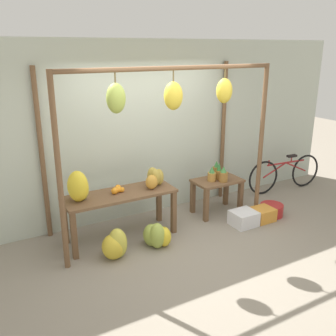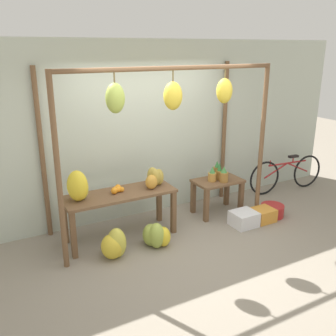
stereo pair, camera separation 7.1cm
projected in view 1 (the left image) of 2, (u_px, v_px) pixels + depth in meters
ground_plane at (190, 251)px, 5.15m from camera, size 20.00×20.00×0.00m
shop_wall_back at (141, 131)px, 5.96m from camera, size 8.00×0.08×2.80m
stall_awning at (166, 117)px, 5.12m from camera, size 3.21×1.12×2.45m
display_table_main at (120, 200)px, 5.33m from camera, size 1.60×0.57×0.70m
display_table_side at (217, 187)px, 6.22m from camera, size 0.80×0.49×0.59m
banana_pile_on_table at (79, 187)px, 4.97m from camera, size 0.38×0.38×0.43m
orange_pile at (117, 190)px, 5.31m from camera, size 0.21×0.21×0.10m
pineapple_cluster at (218, 173)px, 6.13m from camera, size 0.30×0.36×0.29m
banana_pile_ground_left at (115, 245)px, 4.92m from camera, size 0.44×0.40×0.42m
banana_pile_ground_right at (157, 236)px, 5.22m from camera, size 0.40×0.39×0.37m
fruit_crate_white at (244, 218)px, 5.86m from camera, size 0.38×0.35×0.23m
blue_bucket at (271, 210)px, 6.21m from camera, size 0.38×0.38×0.20m
parked_bicycle at (285, 173)px, 7.25m from camera, size 1.68×0.18×0.70m
papaya_pile at (154, 178)px, 5.52m from camera, size 0.37×0.35×0.28m
fruit_crate_purple at (262, 214)px, 6.03m from camera, size 0.34×0.31×0.21m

